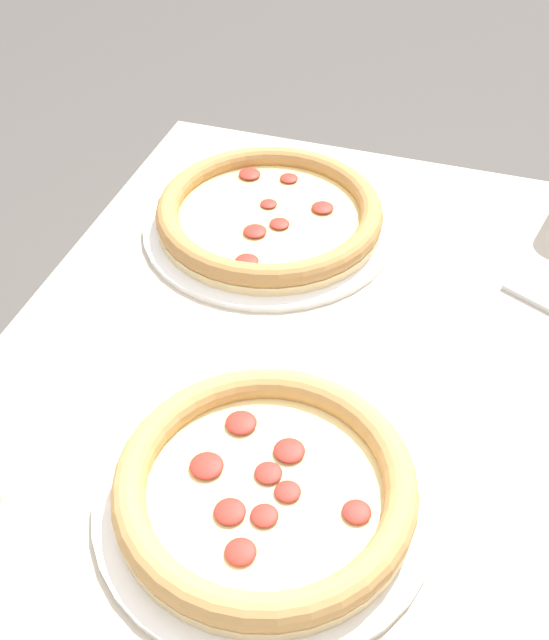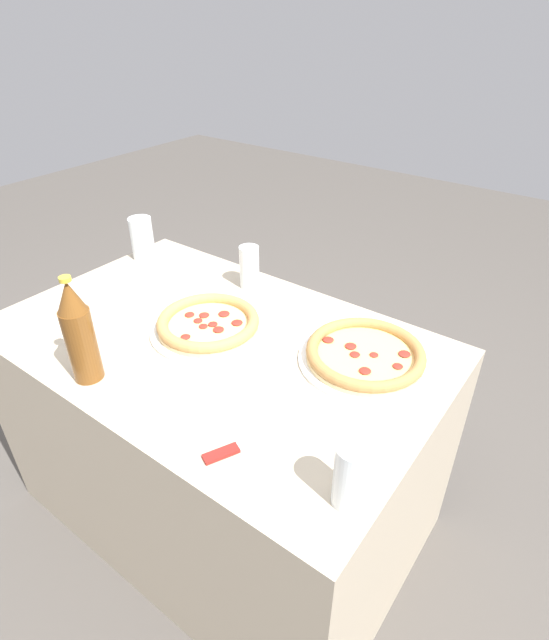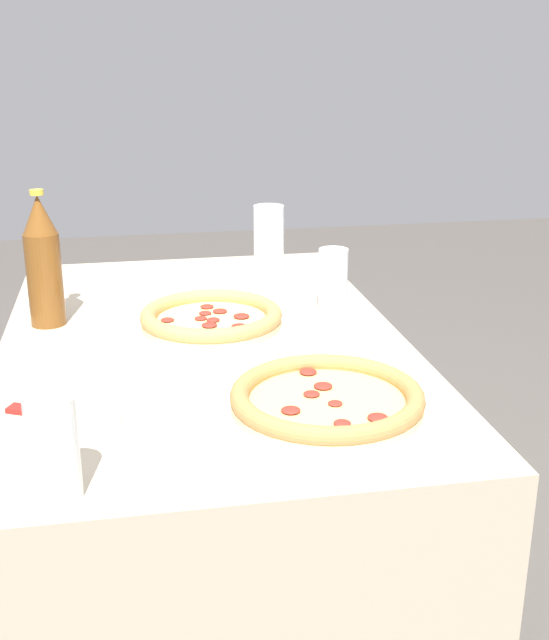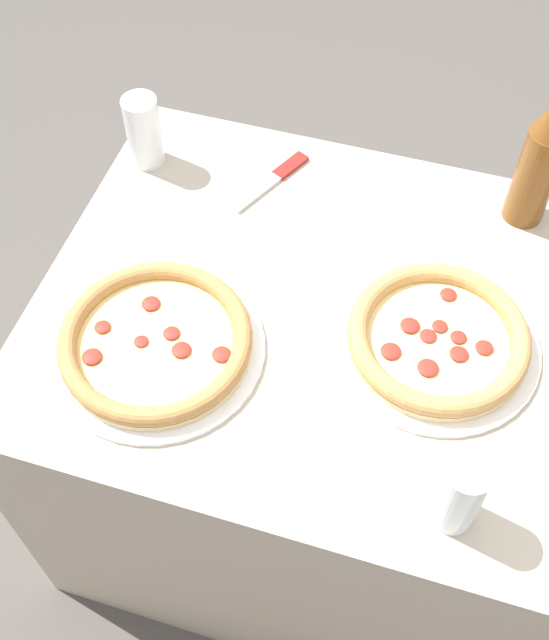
% 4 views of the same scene
% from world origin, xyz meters
% --- Properties ---
extents(ground_plane, '(8.00, 8.00, 0.00)m').
position_xyz_m(ground_plane, '(0.00, 0.00, 0.00)').
color(ground_plane, '#4C4742').
extents(table, '(1.20, 0.76, 0.70)m').
position_xyz_m(table, '(0.00, 0.00, 0.35)').
color(table, '#B7A88E').
rests_on(table, ground_plane).
extents(pizza_margherita, '(0.32, 0.32, 0.05)m').
position_xyz_m(pizza_margherita, '(0.04, -0.02, 0.72)').
color(pizza_margherita, silver).
rests_on(pizza_margherita, table).
extents(pizza_salami, '(0.33, 0.33, 0.04)m').
position_xyz_m(pizza_salami, '(-0.37, -0.15, 0.72)').
color(pizza_salami, white).
rests_on(pizza_salami, table).
extents(glass_water, '(0.06, 0.06, 0.13)m').
position_xyz_m(glass_water, '(0.11, -0.28, 0.76)').
color(glass_water, white).
rests_on(glass_water, table).
extents(glass_cola, '(0.08, 0.08, 0.15)m').
position_xyz_m(glass_cola, '(0.54, -0.23, 0.77)').
color(glass_cola, white).
rests_on(glass_cola, table).
extents(glass_lemonade, '(0.06, 0.06, 0.14)m').
position_xyz_m(glass_lemonade, '(-0.54, 0.24, 0.76)').
color(glass_lemonade, white).
rests_on(glass_lemonade, table).
extents(beer_bottle, '(0.07, 0.07, 0.27)m').
position_xyz_m(beer_bottle, '(0.13, 0.30, 0.83)').
color(beer_bottle, brown).
rests_on(beer_bottle, table).
extents(knife, '(0.10, 0.18, 0.01)m').
position_xyz_m(knife, '(-0.31, 0.25, 0.71)').
color(knife, maroon).
rests_on(knife, table).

